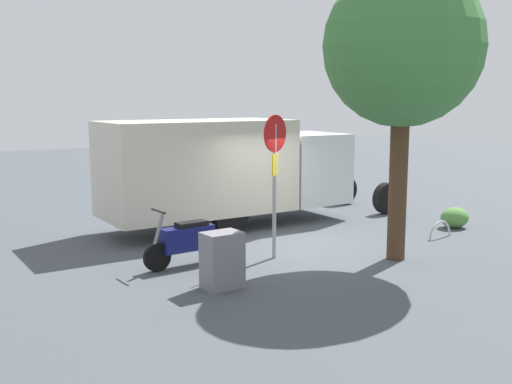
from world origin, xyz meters
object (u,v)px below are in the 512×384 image
box_truck_near (231,167)px  stop_sign (275,164)px  motorcycle (187,240)px  street_tree (403,48)px  bike_rack_hoop (440,238)px  utility_cabinet (222,260)px

box_truck_near → stop_sign: bearing=-105.2°
motorcycle → street_tree: size_ratio=0.31×
motorcycle → bike_rack_hoop: motorcycle is taller
utility_cabinet → box_truck_near: bearing=-120.3°
stop_sign → box_truck_near: bearing=-103.4°
street_tree → bike_rack_hoop: bearing=-158.6°
bike_rack_hoop → motorcycle: bearing=-7.7°
bike_rack_hoop → street_tree: bearing=21.4°
box_truck_near → stop_sign: size_ratio=2.85×
motorcycle → bike_rack_hoop: 6.32m
bike_rack_hoop → utility_cabinet: bearing=7.0°
motorcycle → utility_cabinet: motorcycle is taller
box_truck_near → bike_rack_hoop: bearing=-48.2°
motorcycle → utility_cabinet: size_ratio=1.80×
motorcycle → utility_cabinet: 1.62m
stop_sign → utility_cabinet: stop_sign is taller
utility_cabinet → bike_rack_hoop: 6.37m
stop_sign → bike_rack_hoop: 4.87m
utility_cabinet → street_tree: bearing=178.2°
stop_sign → motorcycle: bearing=-11.6°
motorcycle → stop_sign: size_ratio=0.61×
box_truck_near → motorcycle: box_truck_near is taller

